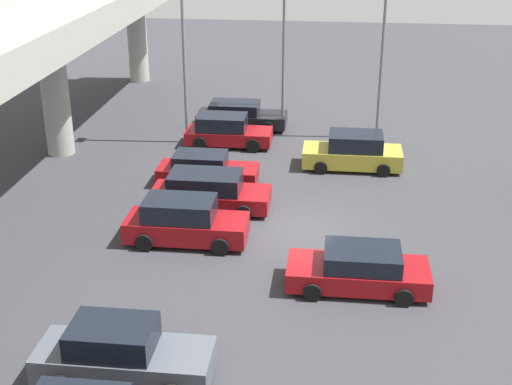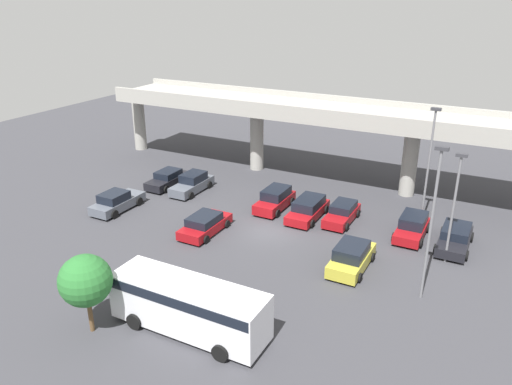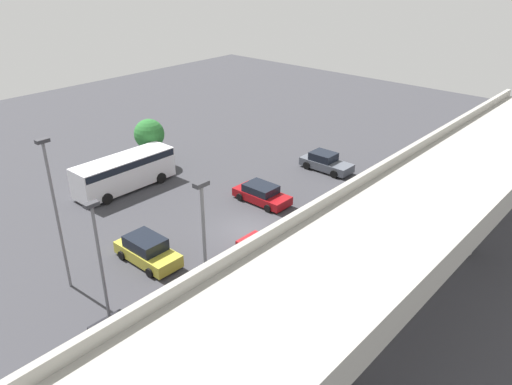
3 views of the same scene
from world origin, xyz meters
name	(u,v)px [view 2 (image 2 of 3)]	position (x,y,z in m)	size (l,w,h in m)	color
ground_plane	(268,233)	(0.00, 0.00, 0.00)	(95.55, 95.55, 0.00)	#38383D
highway_overpass	(330,118)	(0.00, 12.43, 6.06)	(45.91, 6.48, 7.48)	#9E9B93
parked_car_0	(117,202)	(-12.72, -2.02, 0.74)	(2.16, 4.76, 1.60)	#515660
parked_car_1	(192,183)	(-9.62, 4.24, 0.76)	(2.03, 4.73, 1.67)	#515660
parked_car_2	(205,224)	(-4.09, -2.15, 0.68)	(2.22, 4.66, 1.43)	maroon
parked_car_3	(275,199)	(-1.44, 4.25, 0.81)	(2.08, 4.53, 1.72)	maroon
parked_car_4	(308,209)	(1.61, 3.89, 0.76)	(2.20, 4.87, 1.57)	maroon
parked_car_5	(342,213)	(4.21, 4.48, 0.68)	(1.98, 4.43, 1.45)	maroon
parked_car_6	(351,257)	(7.05, -2.06, 0.79)	(2.21, 4.63, 1.71)	gold
parked_car_7	(412,227)	(9.56, 4.37, 0.76)	(2.10, 4.37, 1.60)	maroon
parked_car_8	(455,238)	(12.53, 4.10, 0.70)	(2.20, 4.90, 1.45)	black
parked_car_9	(168,179)	(-12.42, 4.34, 0.68)	(2.06, 4.61, 1.45)	black
shuttle_bus	(189,303)	(1.53, -12.18, 1.65)	(8.57, 2.81, 2.77)	silver
lamp_post_near_aisle	(432,215)	(11.70, -3.38, 5.29)	(0.70, 0.35, 9.17)	slate
lamp_post_mid_lot	(429,160)	(9.81, 6.50, 5.26)	(0.70, 0.35, 9.10)	slate
lamp_post_by_overpass	(455,200)	(12.31, 1.70, 4.41)	(0.70, 0.35, 7.46)	slate
tree_front_left	(85,281)	(-3.01, -14.61, 3.03)	(2.72, 2.72, 4.40)	brown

